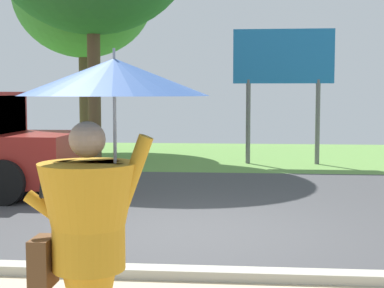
% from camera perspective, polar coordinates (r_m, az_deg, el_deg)
% --- Properties ---
extents(ground_plane, '(40.00, 22.00, 0.20)m').
position_cam_1_polar(ground_plane, '(11.04, 1.60, -5.09)').
color(ground_plane, '#424244').
extents(monk_pedestrian, '(1.14, 1.13, 2.13)m').
position_cam_1_polar(monk_pedestrian, '(3.68, -9.08, -6.34)').
color(monk_pedestrian, orange).
rests_on(monk_pedestrian, ground_plane).
extents(roadside_billboard, '(2.60, 0.12, 3.50)m').
position_cam_1_polar(roadside_billboard, '(15.88, 8.66, 7.32)').
color(roadside_billboard, slate).
rests_on(roadside_billboard, ground_plane).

